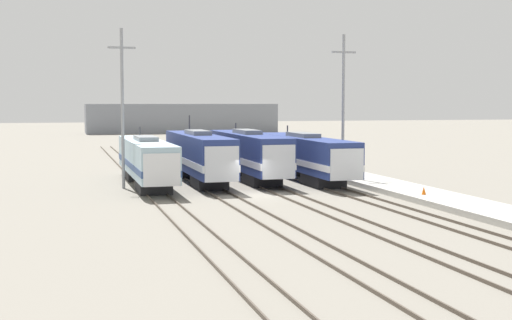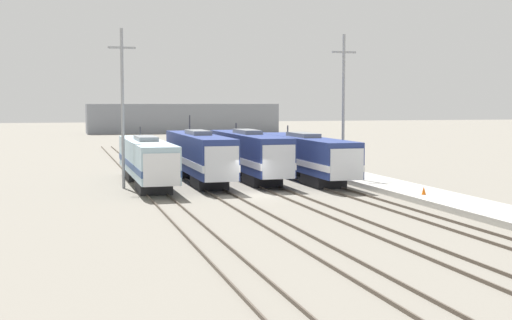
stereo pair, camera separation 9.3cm
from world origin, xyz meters
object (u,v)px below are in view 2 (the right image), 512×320
traffic_cone (424,191)px  locomotive_far_left (147,160)px  catenary_tower_left (122,105)px  catenary_tower_right (343,105)px  locomotive_far_right (305,156)px  locomotive_center_right (249,154)px  locomotive_center_left (199,156)px

traffic_cone → locomotive_far_left: bearing=141.9°
locomotive_far_left → catenary_tower_left: 4.88m
catenary_tower_left → locomotive_far_left: bearing=27.3°
locomotive_far_left → catenary_tower_right: catenary_tower_right is taller
locomotive_far_right → catenary_tower_right: (2.78, -1.66, 4.35)m
locomotive_far_right → catenary_tower_right: 5.42m
locomotive_far_left → locomotive_far_right: locomotive_far_left is taller
locomotive_center_right → traffic_cone: (8.05, -15.65, -1.53)m
catenary_tower_right → traffic_cone: size_ratio=22.34×
locomotive_far_left → locomotive_far_right: 13.44m
locomotive_far_right → traffic_cone: locomotive_far_right is taller
locomotive_far_left → catenary_tower_right: (16.20, -0.98, 4.39)m
locomotive_far_right → traffic_cone: 14.52m
locomotive_center_right → catenary_tower_right: (7.25, -3.30, 4.22)m
locomotive_far_left → locomotive_far_right: size_ratio=0.95×
locomotive_center_right → catenary_tower_right: 9.02m
locomotive_center_left → locomotive_center_right: bearing=11.1°
traffic_cone → locomotive_far_right: bearing=104.3°
locomotive_far_left → locomotive_far_right: bearing=2.9°
locomotive_far_left → locomotive_center_right: locomotive_center_right is taller
locomotive_far_left → catenary_tower_right: size_ratio=1.52×
locomotive_far_right → traffic_cone: bearing=-75.7°
catenary_tower_right → traffic_cone: (0.80, -12.35, -5.76)m
locomotive_center_left → traffic_cone: 19.43m
locomotive_center_left → locomotive_far_right: locomotive_center_left is taller
locomotive_center_right → locomotive_far_left: bearing=-165.5°
locomotive_far_left → locomotive_center_right: bearing=14.5°
locomotive_center_right → traffic_cone: 17.67m
catenary_tower_left → catenary_tower_right: 18.10m
catenary_tower_left → catenary_tower_right: (18.10, 0.00, 0.00)m
catenary_tower_right → traffic_cone: 13.64m
locomotive_center_right → locomotive_center_left: bearing=-168.9°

